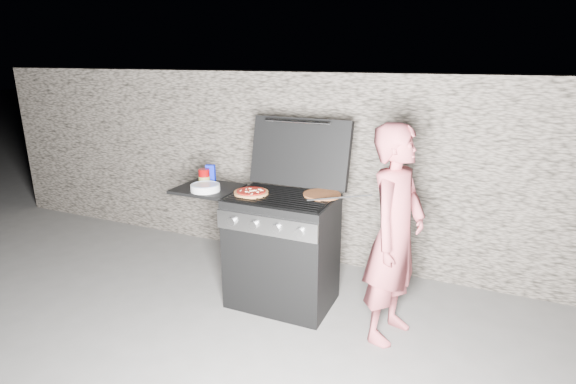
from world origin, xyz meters
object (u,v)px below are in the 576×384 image
at_px(gas_grill, 254,246).
at_px(pizza_topped, 251,192).
at_px(person, 395,235).
at_px(sauce_jar, 204,177).

height_order(gas_grill, pizza_topped, pizza_topped).
distance_m(gas_grill, person, 1.18).
bearing_deg(pizza_topped, person, -2.44).
relative_size(gas_grill, pizza_topped, 5.00).
bearing_deg(sauce_jar, gas_grill, -4.34).
distance_m(gas_grill, sauce_jar, 0.70).
bearing_deg(gas_grill, sauce_jar, 175.66).
relative_size(gas_grill, person, 0.87).
distance_m(sauce_jar, person, 1.63).
xyz_separation_m(gas_grill, pizza_topped, (0.01, -0.04, 0.47)).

